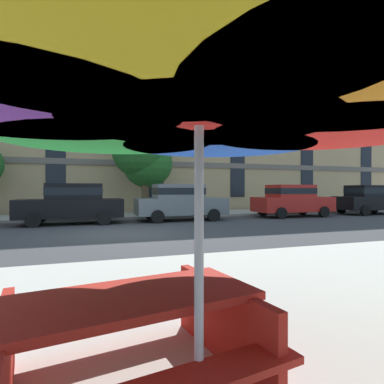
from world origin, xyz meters
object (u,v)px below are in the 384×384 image
object	(u,v)px
sedan_black_midblock	(369,199)
street_tree_middle	(142,156)
patio_umbrella	(199,87)
picnic_table	(130,334)
sedan_black	(72,202)
sedan_gray	(180,201)
sedan_red	(292,200)

from	to	relation	value
sedan_black_midblock	street_tree_middle	size ratio (longest dim) A/B	0.83
patio_umbrella	picnic_table	distance (m)	1.76
sedan_black	patio_umbrella	world-z (taller)	patio_umbrella
sedan_gray	sedan_red	world-z (taller)	same
patio_umbrella	street_tree_middle	bearing A→B (deg)	82.04
sedan_gray	street_tree_middle	world-z (taller)	street_tree_middle
sedan_black	sedan_gray	bearing A→B (deg)	0.00
picnic_table	street_tree_middle	bearing A→B (deg)	80.50
sedan_black	street_tree_middle	distance (m)	5.52
sedan_black_midblock	picnic_table	size ratio (longest dim) A/B	2.17
sedan_black	patio_umbrella	bearing A→B (deg)	-83.85
patio_umbrella	picnic_table	xyz separation A→B (m)	(-0.37, 0.42, -1.66)
sedan_red	patio_umbrella	xyz separation A→B (m)	(-10.07, -12.70, 1.20)
sedan_gray	picnic_table	xyz separation A→B (m)	(-3.94, -12.28, -0.46)
sedan_gray	sedan_red	size ratio (longest dim) A/B	1.00
sedan_gray	picnic_table	world-z (taller)	sedan_gray
patio_umbrella	sedan_black_midblock	bearing A→B (deg)	38.93
sedan_black	picnic_table	bearing A→B (deg)	-85.36
sedan_black	sedan_red	bearing A→B (deg)	0.00
patio_umbrella	sedan_red	bearing A→B (deg)	51.58
sedan_gray	picnic_table	distance (m)	12.91
sedan_black	picnic_table	xyz separation A→B (m)	(1.00, -12.28, -0.46)
sedan_black_midblock	picnic_table	bearing A→B (deg)	-142.65
sedan_red	patio_umbrella	world-z (taller)	patio_umbrella
street_tree_middle	picnic_table	size ratio (longest dim) A/B	2.61
sedan_black_midblock	street_tree_middle	distance (m)	14.11
sedan_red	sedan_black_midblock	xyz separation A→B (m)	(5.65, 0.00, 0.00)
sedan_gray	sedan_black_midblock	world-z (taller)	same
sedan_red	sedan_black_midblock	bearing A→B (deg)	0.00
sedan_red	street_tree_middle	distance (m)	8.88
sedan_gray	patio_umbrella	distance (m)	13.25
sedan_black_midblock	sedan_black	bearing A→B (deg)	180.00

